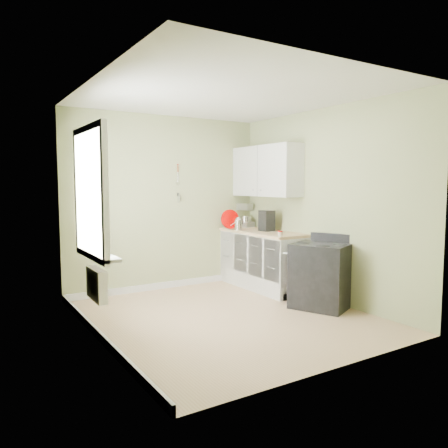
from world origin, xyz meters
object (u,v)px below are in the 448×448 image
stand_mixer (243,216)px  kettle (238,223)px  stove (321,275)px  coffee_maker (267,221)px

stand_mixer → kettle: 0.55m
stove → stand_mixer: 2.15m
stove → stand_mixer: size_ratio=2.20×
stove → kettle: kettle is taller
stand_mixer → coffee_maker: (-0.08, -0.78, -0.04)m
kettle → coffee_maker: (0.29, -0.37, 0.05)m
stove → stand_mixer: bearing=86.1°
stand_mixer → coffee_maker: bearing=-95.8°
stand_mixer → coffee_maker: 0.78m
stand_mixer → kettle: stand_mixer is taller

